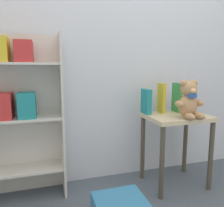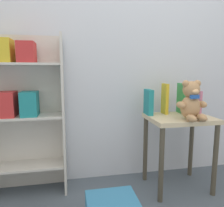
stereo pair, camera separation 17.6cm
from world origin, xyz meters
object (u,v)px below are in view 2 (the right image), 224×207
at_px(book_standing_yellow, 165,99).
at_px(book_standing_green, 181,98).
at_px(book_standing_pink, 197,102).
at_px(bookshelf_side, 20,105).
at_px(teddy_bear, 191,102).
at_px(book_standing_teal, 148,102).
at_px(display_table, 179,130).

bearing_deg(book_standing_yellow, book_standing_green, -2.08).
bearing_deg(book_standing_pink, bookshelf_side, 174.51).
relative_size(teddy_bear, book_standing_pink, 1.54).
relative_size(book_standing_teal, book_standing_yellow, 0.82).
height_order(book_standing_yellow, book_standing_pink, book_standing_yellow).
height_order(teddy_bear, book_standing_pink, teddy_bear).
distance_m(book_standing_teal, book_standing_green, 0.31).
distance_m(teddy_bear, book_standing_pink, 0.32).
distance_m(bookshelf_side, book_standing_green, 1.39).
xyz_separation_m(bookshelf_side, book_standing_pink, (1.54, -0.09, -0.00)).
bearing_deg(display_table, bookshelf_side, 171.16).
distance_m(teddy_bear, book_standing_yellow, 0.28).
xyz_separation_m(teddy_bear, book_standing_green, (0.05, 0.25, -0.01)).
bearing_deg(book_standing_pink, teddy_bear, -133.11).
bearing_deg(book_standing_yellow, display_table, -58.61).
bearing_deg(display_table, teddy_bear, -78.84).
relative_size(display_table, book_standing_yellow, 2.38).
relative_size(bookshelf_side, teddy_bear, 4.22).
xyz_separation_m(display_table, book_standing_green, (0.08, 0.13, 0.26)).
bearing_deg(book_standing_yellow, bookshelf_side, 178.24).
xyz_separation_m(book_standing_yellow, book_standing_green, (0.16, -0.01, 0.00)).
height_order(display_table, book_standing_pink, book_standing_pink).
distance_m(display_table, book_standing_yellow, 0.30).
xyz_separation_m(display_table, book_standing_teal, (-0.23, 0.13, 0.23)).
bearing_deg(book_standing_teal, teddy_bear, -42.24).
bearing_deg(book_standing_yellow, teddy_bear, -67.04).
bearing_deg(teddy_bear, book_standing_yellow, 111.54).
bearing_deg(book_standing_pink, display_table, -155.56).
distance_m(bookshelf_side, book_standing_yellow, 1.23).
distance_m(book_standing_yellow, book_standing_pink, 0.31).
height_order(bookshelf_side, book_standing_pink, bookshelf_side).
distance_m(display_table, book_standing_green, 0.30).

